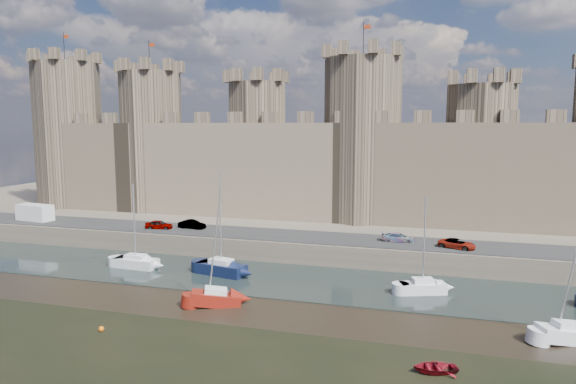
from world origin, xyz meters
name	(u,v)px	position (x,y,z in m)	size (l,w,h in m)	color
water_channel	(307,282)	(0.00, 24.00, 0.04)	(160.00, 12.00, 0.08)	black
quay	(358,213)	(0.00, 60.00, 1.25)	(160.00, 60.00, 2.50)	#4C443A
road	(327,238)	(0.00, 34.00, 2.55)	(160.00, 7.00, 0.10)	black
castle	(343,156)	(-0.64, 48.00, 11.67)	(108.50, 11.00, 29.00)	#42382B
car_0	(159,225)	(-22.50, 33.18, 3.11)	(1.44, 3.57, 1.22)	gray
car_1	(192,225)	(-18.37, 34.52, 3.11)	(1.29, 3.70, 1.22)	gray
car_2	(398,238)	(8.47, 34.35, 3.05)	(1.55, 3.81, 1.11)	gray
car_3	(457,244)	(15.01, 32.82, 3.06)	(1.86, 4.03, 1.12)	gray
van	(35,213)	(-42.70, 33.50, 3.68)	(5.42, 2.17, 2.37)	silver
sailboat_0	(136,262)	(-20.03, 23.69, 0.76)	(5.21, 2.23, 9.58)	silver
sailboat_1	(221,268)	(-9.55, 23.85, 0.85)	(5.84, 3.25, 11.06)	black
sailboat_2	(423,286)	(11.64, 23.52, 0.77)	(4.67, 3.09, 9.40)	silver
sailboat_4	(216,297)	(-6.22, 15.00, 0.76)	(4.78, 3.42, 10.42)	maroon
sailboat_5	(567,333)	(22.39, 15.15, 0.71)	(4.87, 3.38, 9.81)	silver
dinghy_4	(435,368)	(12.88, 7.36, 0.31)	(2.15, 0.62, 3.01)	maroon
buoy_1	(101,329)	(-12.49, 7.02, 0.22)	(0.44, 0.44, 0.44)	#E5600A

